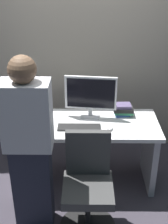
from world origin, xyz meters
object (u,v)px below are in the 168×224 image
Objects in this scene: monitor at (91,95)px; cup_near_keyboard at (45,123)px; keyboard at (79,127)px; book_stack at (123,110)px; desk at (84,141)px; office_chair at (88,188)px; person_at_desk at (30,147)px; mouse at (110,128)px.

monitor reaches higher than cup_near_keyboard.
keyboard is 0.56m from book_stack.
monitor is at bearing 27.61° from cup_near_keyboard.
book_stack is (0.42, 0.18, 0.29)m from desk.
monitor reaches higher than book_stack.
person_at_desk is (-0.49, 0.03, 0.41)m from office_chair.
office_chair is 0.97m from monitor.
desk is at bearing 153.13° from mouse.
book_stack reaches higher than keyboard.
person_at_desk is 1.18m from book_stack.
keyboard is 0.30m from mouse.
desk is 7.27× the size of book_stack.
cup_near_keyboard is at bearing 82.90° from person_at_desk.
keyboard is 0.35m from cup_near_keyboard.
cup_near_keyboard is 0.86m from book_stack.
book_stack is at bearing 32.34° from keyboard.
office_chair is 0.78m from cup_near_keyboard.
cup_near_keyboard is (-0.46, -0.24, -0.21)m from monitor.
office_chair is at bearing -51.54° from cup_near_keyboard.
mouse is (0.30, -0.01, 0.01)m from keyboard.
person_at_desk reaches higher than keyboard.
desk is at bearing -116.20° from monitor.
person_at_desk is at bearing -145.68° from mouse.
office_chair is at bearing -114.76° from book_stack.
office_chair is 0.99m from book_stack.
mouse is at bearing -118.01° from book_stack.
cup_near_keyboard is at bearing -165.17° from desk.
cup_near_keyboard is (-0.34, 0.01, 0.04)m from keyboard.
cup_near_keyboard reaches higher than mouse.
book_stack is (0.47, 0.30, 0.05)m from keyboard.
monitor is (0.03, 0.78, 0.57)m from office_chair.
monitor is at bearing -172.71° from book_stack.
book_stack is at bearing 7.29° from monitor.
desk is 3.60× the size of keyboard.
person_at_desk reaches higher than mouse.
keyboard is (-0.12, -0.25, -0.25)m from monitor.
desk is 0.49m from cup_near_keyboard.
book_stack is (0.38, 0.83, 0.38)m from office_chair.
cup_near_keyboard is (-0.65, 0.03, 0.03)m from mouse.
monitor is at bearing 63.80° from desk.
keyboard is at bearing 50.88° from person_at_desk.
book_stack is (0.35, 0.05, -0.19)m from monitor.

